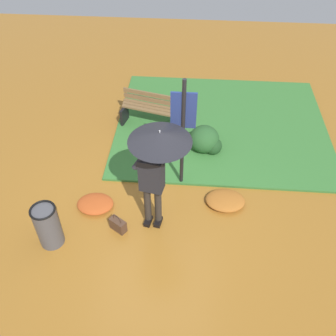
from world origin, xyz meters
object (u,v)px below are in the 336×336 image
object	(u,v)px
person_with_umbrella	(156,156)
trash_bin	(48,226)
info_sign_post	(183,123)
handbag	(118,225)
park_bench	(152,109)

from	to	relation	value
person_with_umbrella	trash_bin	world-z (taller)	person_with_umbrella
info_sign_post	handbag	distance (m)	2.09
person_with_umbrella	trash_bin	distance (m)	2.16
trash_bin	handbag	bearing A→B (deg)	17.38
person_with_umbrella	trash_bin	bearing A→B (deg)	-161.87
park_bench	trash_bin	xyz separation A→B (m)	(-1.34, -3.45, 0.02)
person_with_umbrella	trash_bin	xyz separation A→B (m)	(-1.75, -0.57, -1.13)
info_sign_post	park_bench	xyz separation A→B (m)	(-0.77, 1.87, -1.04)
person_with_umbrella	handbag	bearing A→B (deg)	-160.68
info_sign_post	trash_bin	bearing A→B (deg)	-143.08
park_bench	trash_bin	size ratio (longest dim) A/B	1.72
person_with_umbrella	handbag	world-z (taller)	person_with_umbrella
person_with_umbrella	handbag	distance (m)	1.59
info_sign_post	handbag	bearing A→B (deg)	-129.66
handbag	trash_bin	distance (m)	1.16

